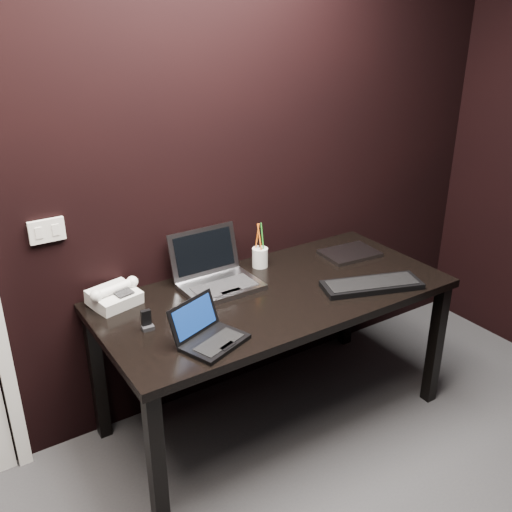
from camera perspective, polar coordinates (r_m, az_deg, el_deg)
wall_back at (r=2.73m, az=-8.05°, el=8.70°), size 4.00×0.00×4.00m
wall_switch at (r=2.58m, az=-20.19°, el=2.39°), size 0.15×0.02×0.10m
desk at (r=2.78m, az=1.90°, el=-4.97°), size 1.70×0.80×0.74m
netbook at (r=2.34m, az=-4.73°, el=-7.88°), size 0.32×0.30×0.16m
silver_laptop at (r=2.78m, az=-3.98°, el=-2.07°), size 0.37×0.33×0.25m
ext_keyboard at (r=2.83m, az=11.49°, el=-2.84°), size 0.51×0.31×0.03m
closed_laptop at (r=3.17m, az=9.35°, el=0.27°), size 0.31×0.24×0.02m
desk_phone at (r=2.68m, az=-13.98°, el=-3.88°), size 0.25×0.23×0.12m
mobile_phone at (r=2.47m, az=-10.87°, el=-6.51°), size 0.05×0.04×0.09m
pen_cup at (r=2.98m, az=0.40°, el=-0.06°), size 0.10×0.10×0.24m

